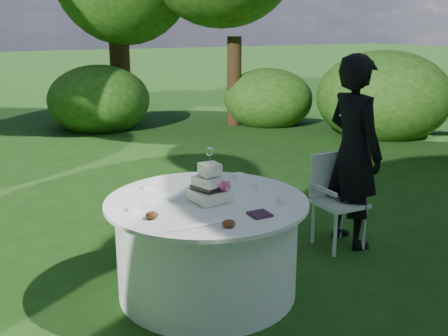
{
  "coord_description": "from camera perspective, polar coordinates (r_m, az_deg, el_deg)",
  "views": [
    {
      "loc": [
        -1.66,
        -3.42,
        2.07
      ],
      "look_at": [
        0.15,
        0.0,
        1.0
      ],
      "focal_mm": 42.0,
      "sensor_mm": 36.0,
      "label": 1
    }
  ],
  "objects": [
    {
      "name": "votives",
      "position": [
        4.17,
        -1.13,
        -2.41
      ],
      "size": [
        1.18,
        0.92,
        0.04
      ],
      "color": "white",
      "rests_on": "table"
    },
    {
      "name": "napkins",
      "position": [
        3.69,
        3.91,
        -5.05
      ],
      "size": [
        0.14,
        0.14,
        0.02
      ],
      "primitive_type": "cube",
      "color": "#401B36",
      "rests_on": "table"
    },
    {
      "name": "ground",
      "position": [
        4.33,
        -1.8,
        -13.12
      ],
      "size": [
        80.0,
        80.0,
        0.0
      ],
      "primitive_type": "plane",
      "color": "#1C380F",
      "rests_on": "ground"
    },
    {
      "name": "cake",
      "position": [
        3.95,
        -1.5,
        -2.04
      ],
      "size": [
        0.29,
        0.29,
        0.41
      ],
      "color": "beige",
      "rests_on": "table"
    },
    {
      "name": "chair",
      "position": [
        5.08,
        11.97,
        -2.67
      ],
      "size": [
        0.44,
        0.43,
        0.89
      ],
      "color": "white",
      "rests_on": "ground"
    },
    {
      "name": "table",
      "position": [
        4.16,
        -1.85,
        -8.41
      ],
      "size": [
        1.56,
        1.56,
        0.77
      ],
      "color": "white",
      "rests_on": "ground"
    },
    {
      "name": "feather_plume",
      "position": [
        3.52,
        -2.4,
        -6.16
      ],
      "size": [
        0.48,
        0.07,
        0.01
      ],
      "primitive_type": "ellipsoid",
      "color": "white",
      "rests_on": "table"
    },
    {
      "name": "petal_cups",
      "position": [
        3.89,
        -2.64,
        -3.71
      ],
      "size": [
        0.93,
        1.15,
        0.05
      ],
      "color": "#562D16",
      "rests_on": "table"
    },
    {
      "name": "guest",
      "position": [
        5.05,
        13.95,
        1.72
      ],
      "size": [
        0.44,
        0.67,
        1.82
      ],
      "primitive_type": "imported",
      "rotation": [
        0.0,
        0.0,
        1.56
      ],
      "color": "black",
      "rests_on": "ground"
    }
  ]
}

